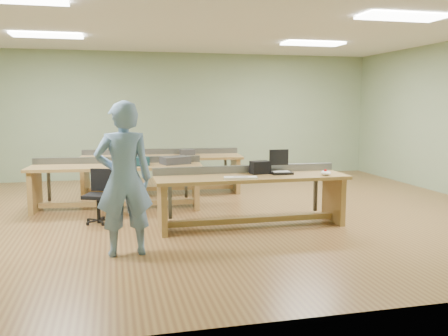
{
  "coord_description": "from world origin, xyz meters",
  "views": [
    {
      "loc": [
        -1.44,
        -7.5,
        1.78
      ],
      "look_at": [
        0.19,
        -0.6,
        0.82
      ],
      "focal_mm": 38.0,
      "sensor_mm": 36.0,
      "label": 1
    }
  ],
  "objects": [
    {
      "name": "workbench_front",
      "position": [
        0.5,
        -0.97,
        0.55
      ],
      "size": [
        2.8,
        0.75,
        0.86
      ],
      "rotation": [
        0.0,
        0.0,
        -0.0
      ],
      "color": "#A87D47",
      "rests_on": "floor"
    },
    {
      "name": "tray_back",
      "position": [
        0.03,
        2.02,
        0.81
      ],
      "size": [
        0.3,
        0.23,
        0.11
      ],
      "primitive_type": "cube",
      "rotation": [
        0.0,
        0.0,
        0.08
      ],
      "color": "#313134",
      "rests_on": "workbench_back"
    },
    {
      "name": "parts_bin_teal",
      "position": [
        -1.08,
        0.58,
        0.82
      ],
      "size": [
        0.48,
        0.4,
        0.15
      ],
      "primitive_type": "cube",
      "rotation": [
        0.0,
        0.0,
        0.24
      ],
      "color": "#12333C",
      "rests_on": "workbench_mid"
    },
    {
      "name": "mug",
      "position": [
        -1.27,
        0.53,
        0.8
      ],
      "size": [
        0.12,
        0.12,
        0.09
      ],
      "primitive_type": "imported",
      "rotation": [
        0.0,
        0.0,
        0.07
      ],
      "color": "#313134",
      "rests_on": "workbench_mid"
    },
    {
      "name": "laptop_base",
      "position": [
        0.98,
        -0.94,
        0.77
      ],
      "size": [
        0.3,
        0.25,
        0.03
      ],
      "primitive_type": "cube",
      "rotation": [
        0.0,
        0.0,
        -0.0
      ],
      "color": "black",
      "rests_on": "workbench_front"
    },
    {
      "name": "camera_bag",
      "position": [
        0.68,
        -0.84,
        0.85
      ],
      "size": [
        0.3,
        0.21,
        0.19
      ],
      "primitive_type": "cube",
      "rotation": [
        0.0,
        0.0,
        0.13
      ],
      "color": "black",
      "rests_on": "workbench_front"
    },
    {
      "name": "storage_box_back",
      "position": [
        -1.26,
        1.89,
        0.86
      ],
      "size": [
        0.4,
        0.3,
        0.22
      ],
      "primitive_type": "cube",
      "rotation": [
        0.0,
        0.0,
        0.07
      ],
      "color": "black",
      "rests_on": "workbench_back"
    },
    {
      "name": "wall_back",
      "position": [
        0.0,
        4.0,
        1.5
      ],
      "size": [
        10.0,
        0.04,
        3.0
      ],
      "primitive_type": "cube",
      "color": "gray",
      "rests_on": "floor"
    },
    {
      "name": "trackball_mouse",
      "position": [
        1.57,
        -1.21,
        0.79
      ],
      "size": [
        0.15,
        0.17,
        0.07
      ],
      "primitive_type": "ellipsoid",
      "rotation": [
        0.0,
        0.0,
        0.02
      ],
      "color": "white",
      "rests_on": "workbench_front"
    },
    {
      "name": "ceiling",
      "position": [
        0.0,
        0.0,
        3.0
      ],
      "size": [
        10.0,
        10.0,
        0.0
      ],
      "primitive_type": "plane",
      "color": "silver",
      "rests_on": "wall_back"
    },
    {
      "name": "keyboard",
      "position": [
        0.28,
        -1.23,
        0.76
      ],
      "size": [
        0.48,
        0.22,
        0.03
      ],
      "primitive_type": "cube",
      "rotation": [
        0.0,
        0.0,
        -0.16
      ],
      "color": "silver",
      "rests_on": "workbench_front"
    },
    {
      "name": "floor",
      "position": [
        0.0,
        0.0,
        0.0
      ],
      "size": [
        10.0,
        10.0,
        0.0
      ],
      "primitive_type": "plane",
      "color": "brown",
      "rests_on": "ground"
    },
    {
      "name": "laptop_screen",
      "position": [
        0.98,
        -0.82,
        0.99
      ],
      "size": [
        0.3,
        0.02,
        0.24
      ],
      "primitive_type": "cube",
      "rotation": [
        0.0,
        0.0,
        -0.0
      ],
      "color": "black",
      "rests_on": "laptop_base"
    },
    {
      "name": "fluor_panels",
      "position": [
        0.0,
        0.0,
        2.97
      ],
      "size": [
        6.2,
        3.5,
        0.03
      ],
      "color": "white",
      "rests_on": "ceiling"
    },
    {
      "name": "workbench_mid",
      "position": [
        -1.39,
        0.67,
        0.56
      ],
      "size": [
        2.94,
        1.04,
        0.86
      ],
      "rotation": [
        0.0,
        0.0,
        -0.1
      ],
      "color": "#A87D47",
      "rests_on": "floor"
    },
    {
      "name": "wall_front",
      "position": [
        0.0,
        -4.0,
        1.5
      ],
      "size": [
        10.0,
        0.04,
        3.0
      ],
      "primitive_type": "cube",
      "color": "gray",
      "rests_on": "floor"
    },
    {
      "name": "workbench_back",
      "position": [
        -0.5,
        1.96,
        0.56
      ],
      "size": [
        3.25,
        1.12,
        0.86
      ],
      "rotation": [
        0.0,
        0.0,
        -0.09
      ],
      "color": "#A87D47",
      "rests_on": "floor"
    },
    {
      "name": "drinks_can",
      "position": [
        -1.38,
        0.72,
        0.81
      ],
      "size": [
        0.09,
        0.09,
        0.12
      ],
      "primitive_type": "cylinder",
      "rotation": [
        0.0,
        0.0,
        0.36
      ],
      "color": "#B5B5B9",
      "rests_on": "workbench_mid"
    },
    {
      "name": "person",
      "position": [
        -1.33,
        -1.92,
        0.91
      ],
      "size": [
        0.7,
        0.49,
        1.82
      ],
      "primitive_type": "imported",
      "rotation": [
        0.0,
        0.0,
        3.23
      ],
      "color": "#6786A8",
      "rests_on": "floor"
    },
    {
      "name": "task_chair",
      "position": [
        -1.66,
        -0.25,
        0.29
      ],
      "size": [
        0.56,
        0.56,
        0.8
      ],
      "rotation": [
        0.0,
        0.0,
        -0.38
      ],
      "color": "black",
      "rests_on": "floor"
    },
    {
      "name": "parts_bin_grey",
      "position": [
        -0.4,
        0.61,
        0.81
      ],
      "size": [
        0.54,
        0.43,
        0.13
      ],
      "primitive_type": "cube",
      "rotation": [
        0.0,
        0.0,
        0.31
      ],
      "color": "#313134",
      "rests_on": "workbench_mid"
    }
  ]
}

